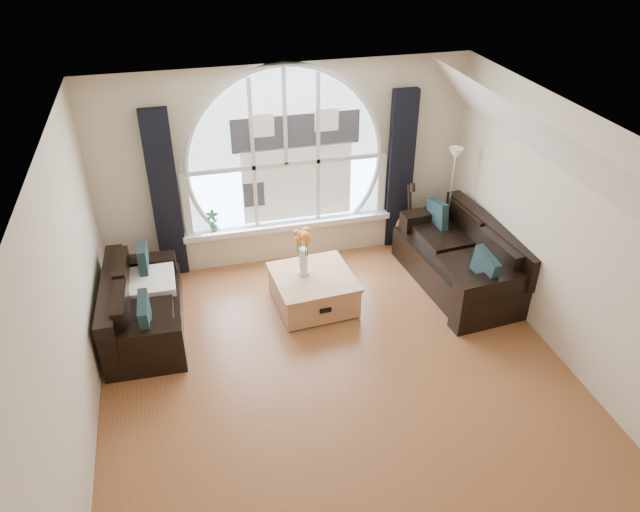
# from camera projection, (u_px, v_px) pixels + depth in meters

# --- Properties ---
(ground) EXTENTS (5.00, 5.50, 0.01)m
(ground) POSITION_uv_depth(u_px,v_px,m) (341.00, 382.00, 6.45)
(ground) COLOR brown
(ground) RESTS_ON ground
(ceiling) EXTENTS (5.00, 5.50, 0.01)m
(ceiling) POSITION_uv_depth(u_px,v_px,m) (347.00, 144.00, 5.03)
(ceiling) COLOR silver
(ceiling) RESTS_ON ground
(wall_back) EXTENTS (5.00, 0.01, 2.70)m
(wall_back) POSITION_uv_depth(u_px,v_px,m) (285.00, 166.00, 8.00)
(wall_back) COLOR beige
(wall_back) RESTS_ON ground
(wall_left) EXTENTS (0.01, 5.50, 2.70)m
(wall_left) POSITION_uv_depth(u_px,v_px,m) (67.00, 318.00, 5.21)
(wall_left) COLOR beige
(wall_left) RESTS_ON ground
(wall_right) EXTENTS (0.01, 5.50, 2.70)m
(wall_right) POSITION_uv_depth(u_px,v_px,m) (573.00, 244.00, 6.27)
(wall_right) COLOR beige
(wall_right) RESTS_ON ground
(attic_slope) EXTENTS (0.92, 5.50, 0.72)m
(attic_slope) POSITION_uv_depth(u_px,v_px,m) (569.00, 158.00, 5.68)
(attic_slope) COLOR silver
(attic_slope) RESTS_ON ground
(arched_window) EXTENTS (2.60, 0.06, 2.15)m
(arched_window) POSITION_uv_depth(u_px,v_px,m) (285.00, 147.00, 7.83)
(arched_window) COLOR silver
(arched_window) RESTS_ON wall_back
(window_sill) EXTENTS (2.90, 0.22, 0.08)m
(window_sill) POSITION_uv_depth(u_px,v_px,m) (289.00, 225.00, 8.36)
(window_sill) COLOR white
(window_sill) RESTS_ON wall_back
(window_frame) EXTENTS (2.76, 0.08, 2.15)m
(window_frame) POSITION_uv_depth(u_px,v_px,m) (286.00, 148.00, 7.80)
(window_frame) COLOR white
(window_frame) RESTS_ON wall_back
(neighbor_house) EXTENTS (1.70, 0.02, 1.50)m
(neighbor_house) POSITION_uv_depth(u_px,v_px,m) (297.00, 155.00, 7.92)
(neighbor_house) COLOR silver
(neighbor_house) RESTS_ON wall_back
(curtain_left) EXTENTS (0.35, 0.12, 2.30)m
(curtain_left) POSITION_uv_depth(u_px,v_px,m) (165.00, 197.00, 7.67)
(curtain_left) COLOR black
(curtain_left) RESTS_ON ground
(curtain_right) EXTENTS (0.35, 0.12, 2.30)m
(curtain_right) POSITION_uv_depth(u_px,v_px,m) (400.00, 171.00, 8.35)
(curtain_right) COLOR black
(curtain_right) RESTS_ON ground
(sofa_left) EXTENTS (0.90, 1.71, 0.75)m
(sofa_left) POSITION_uv_depth(u_px,v_px,m) (143.00, 303.00, 6.99)
(sofa_left) COLOR black
(sofa_left) RESTS_ON ground
(sofa_right) EXTENTS (1.16, 2.05, 0.87)m
(sofa_right) POSITION_uv_depth(u_px,v_px,m) (460.00, 258.00, 7.82)
(sofa_right) COLOR black
(sofa_right) RESTS_ON ground
(coffee_chest) EXTENTS (1.03, 1.03, 0.47)m
(coffee_chest) POSITION_uv_depth(u_px,v_px,m) (313.00, 289.00, 7.52)
(coffee_chest) COLOR #AA784E
(coffee_chest) RESTS_ON ground
(throw_blanket) EXTENTS (0.55, 0.55, 0.10)m
(throw_blanket) POSITION_uv_depth(u_px,v_px,m) (151.00, 282.00, 7.19)
(throw_blanket) COLOR silver
(throw_blanket) RESTS_ON sofa_left
(vase_flowers) EXTENTS (0.24, 0.24, 0.70)m
(vase_flowers) POSITION_uv_depth(u_px,v_px,m) (303.00, 246.00, 7.26)
(vase_flowers) COLOR white
(vase_flowers) RESTS_ON coffee_chest
(floor_lamp) EXTENTS (0.24, 0.24, 1.60)m
(floor_lamp) POSITION_uv_depth(u_px,v_px,m) (450.00, 203.00, 8.29)
(floor_lamp) COLOR #B2B2B2
(floor_lamp) RESTS_ON ground
(guitar) EXTENTS (0.40, 0.30, 1.06)m
(guitar) POSITION_uv_depth(u_px,v_px,m) (407.00, 214.00, 8.58)
(guitar) COLOR brown
(guitar) RESTS_ON ground
(potted_plant) EXTENTS (0.18, 0.13, 0.31)m
(potted_plant) POSITION_uv_depth(u_px,v_px,m) (213.00, 221.00, 8.04)
(potted_plant) COLOR #1E6023
(potted_plant) RESTS_ON window_sill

